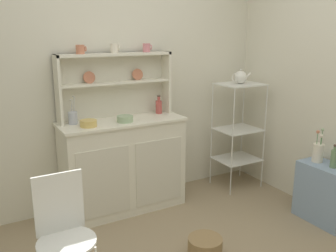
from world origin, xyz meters
name	(u,v)px	position (x,y,z in m)	size (l,w,h in m)	color
wall_back	(115,78)	(0.00, 1.62, 1.25)	(3.84, 0.05, 2.50)	silver
hutch_cabinet	(123,164)	(-0.05, 1.37, 0.46)	(1.17, 0.45, 0.89)	silver
hutch_shelf_unit	(114,79)	(-0.05, 1.53, 1.25)	(1.09, 0.18, 0.61)	silver
bakers_rack	(238,124)	(1.26, 1.27, 0.72)	(0.46, 0.38, 1.15)	silver
side_shelf_blue	(325,193)	(1.44, 0.25, 0.27)	(0.28, 0.48, 0.53)	#849EBC
wire_chair	(64,228)	(-0.87, 0.37, 0.52)	(0.36, 0.36, 0.85)	white
floor_basket	(205,248)	(0.17, 0.31, 0.08)	(0.27, 0.27, 0.16)	#93754C
cup_terracotta_0	(80,49)	(-0.37, 1.49, 1.54)	(0.09, 0.08, 0.08)	#C67556
cup_cream_1	(114,48)	(-0.05, 1.49, 1.54)	(0.08, 0.07, 0.08)	silver
cup_rose_2	(147,48)	(0.28, 1.49, 1.54)	(0.09, 0.07, 0.08)	#D17A84
bowl_mixing_large	(88,123)	(-0.39, 1.29, 0.92)	(0.15, 0.15, 0.06)	#DBB760
bowl_floral_medium	(125,119)	(-0.05, 1.29, 0.92)	(0.15, 0.15, 0.06)	#9EB78E
jam_bottle	(159,106)	(0.38, 1.45, 0.96)	(0.06, 0.06, 0.18)	#B74C47
utensil_jar	(73,118)	(-0.48, 1.45, 0.95)	(0.08, 0.08, 0.25)	#B2B7C6
porcelain_teapot	(240,77)	(1.26, 1.27, 1.22)	(0.23, 0.14, 0.16)	white
flower_vase	(318,152)	(1.44, 0.37, 0.63)	(0.10, 0.10, 0.32)	silver
oil_bottle	(334,158)	(1.44, 0.20, 0.62)	(0.06, 0.06, 0.21)	#6B8C60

